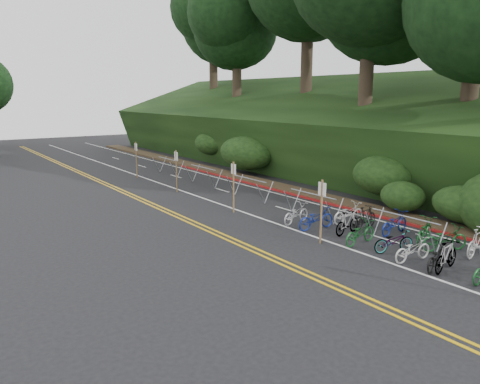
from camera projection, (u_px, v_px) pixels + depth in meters
The scene contains 9 objects.
ground at pixel (425, 289), 13.81m from camera, with size 120.00×120.00×0.00m, color black.
road_markings at pixel (245, 216), 22.27m from camera, with size 7.47×80.00×0.01m.
red_curb at pixel (298, 195), 26.63m from camera, with size 0.25×28.00×0.10m, color maroon.
embankment at pixel (308, 136), 35.85m from camera, with size 14.30×48.14×9.11m.
tree_cluster at pixel (252, 10), 34.59m from camera, with size 32.78×54.32×18.99m.
bike_racks_rest at pixel (249, 184), 25.76m from camera, with size 1.14×23.00×1.17m.
signposts_rest at pixel (202, 175), 25.10m from camera, with size 0.08×18.40×2.50m.
bike_front at pixel (437, 256), 15.36m from camera, with size 1.65×0.58×0.87m, color black.
bike_valet at pixel (419, 239), 17.11m from camera, with size 3.25×12.68×1.08m.
Camera 1 is at (-11.91, -7.47, 5.61)m, focal length 35.00 mm.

